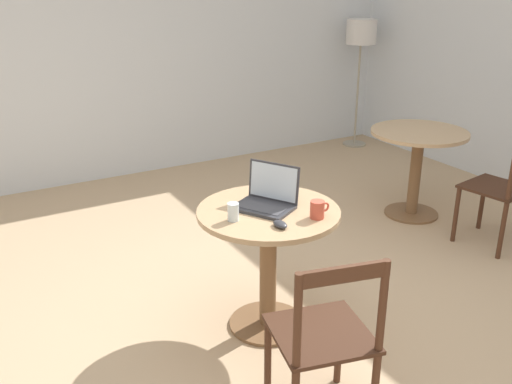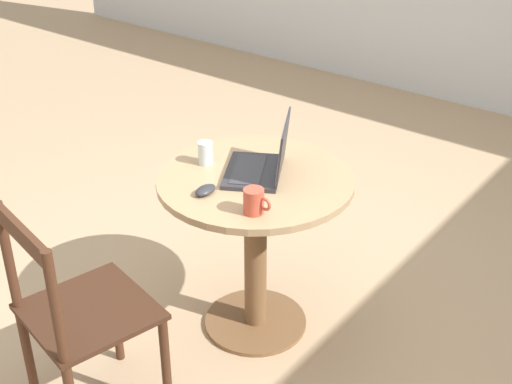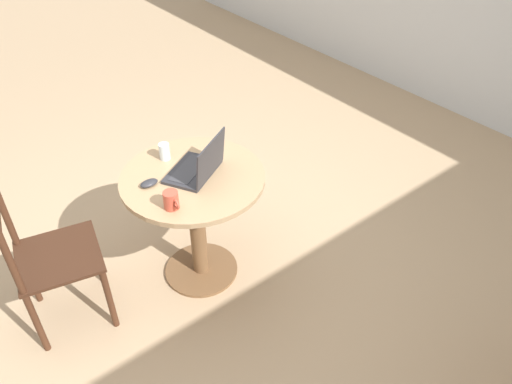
{
  "view_description": "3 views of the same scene",
  "coord_description": "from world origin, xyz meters",
  "px_view_note": "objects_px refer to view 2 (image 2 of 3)",
  "views": [
    {
      "loc": [
        -1.62,
        -2.38,
        2.0
      ],
      "look_at": [
        0.02,
        0.47,
        0.72
      ],
      "focal_mm": 40.0,
      "sensor_mm": 36.0,
      "label": 1
    },
    {
      "loc": [
        1.46,
        -1.9,
        2.11
      ],
      "look_at": [
        -0.18,
        0.23,
        0.61
      ],
      "focal_mm": 50.0,
      "sensor_mm": 36.0,
      "label": 2
    },
    {
      "loc": [
        1.86,
        -0.97,
        2.38
      ],
      "look_at": [
        0.05,
        0.45,
        0.57
      ],
      "focal_mm": 35.0,
      "sensor_mm": 36.0,
      "label": 3
    }
  ],
  "objects_px": {
    "cafe_table_near": "(255,219)",
    "chair_near_front": "(79,317)",
    "mug": "(254,201)",
    "drinking_glass": "(205,153)",
    "laptop": "(263,163)",
    "mouse": "(205,190)"
  },
  "relations": [
    {
      "from": "mug",
      "to": "drinking_glass",
      "type": "bearing_deg",
      "value": 154.41
    },
    {
      "from": "cafe_table_near",
      "to": "laptop",
      "type": "bearing_deg",
      "value": 75.68
    },
    {
      "from": "cafe_table_near",
      "to": "mug",
      "type": "distance_m",
      "value": 0.38
    },
    {
      "from": "chair_near_front",
      "to": "mug",
      "type": "relative_size",
      "value": 7.74
    },
    {
      "from": "mug",
      "to": "drinking_glass",
      "type": "distance_m",
      "value": 0.45
    },
    {
      "from": "cafe_table_near",
      "to": "chair_near_front",
      "type": "relative_size",
      "value": 0.89
    },
    {
      "from": "chair_near_front",
      "to": "drinking_glass",
      "type": "bearing_deg",
      "value": 93.77
    },
    {
      "from": "laptop",
      "to": "drinking_glass",
      "type": "xyz_separation_m",
      "value": [
        -0.25,
        -0.07,
        0.0
      ]
    },
    {
      "from": "cafe_table_near",
      "to": "laptop",
      "type": "distance_m",
      "value": 0.25
    },
    {
      "from": "cafe_table_near",
      "to": "mouse",
      "type": "distance_m",
      "value": 0.32
    },
    {
      "from": "drinking_glass",
      "to": "chair_near_front",
      "type": "bearing_deg",
      "value": -86.23
    },
    {
      "from": "chair_near_front",
      "to": "laptop",
      "type": "xyz_separation_m",
      "value": [
        0.2,
        0.84,
        0.35
      ]
    },
    {
      "from": "mouse",
      "to": "mug",
      "type": "xyz_separation_m",
      "value": [
        0.24,
        0.0,
        0.03
      ]
    },
    {
      "from": "mouse",
      "to": "drinking_glass",
      "type": "height_order",
      "value": "drinking_glass"
    },
    {
      "from": "mouse",
      "to": "drinking_glass",
      "type": "bearing_deg",
      "value": 131.02
    },
    {
      "from": "mug",
      "to": "laptop",
      "type": "bearing_deg",
      "value": 121.34
    },
    {
      "from": "cafe_table_near",
      "to": "chair_near_front",
      "type": "bearing_deg",
      "value": -103.16
    },
    {
      "from": "laptop",
      "to": "mug",
      "type": "height_order",
      "value": "laptop"
    },
    {
      "from": "mouse",
      "to": "mug",
      "type": "height_order",
      "value": "mug"
    },
    {
      "from": "laptop",
      "to": "mouse",
      "type": "relative_size",
      "value": 3.97
    },
    {
      "from": "cafe_table_near",
      "to": "mug",
      "type": "height_order",
      "value": "mug"
    },
    {
      "from": "laptop",
      "to": "drinking_glass",
      "type": "relative_size",
      "value": 4.04
    }
  ]
}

